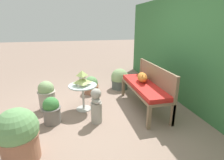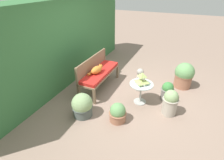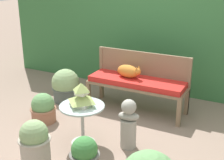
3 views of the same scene
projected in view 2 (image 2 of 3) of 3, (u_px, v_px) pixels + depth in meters
name	position (u px, v px, depth m)	size (l,w,h in m)	color
ground	(133.00, 95.00, 4.79)	(30.00, 30.00, 0.00)	gray
foliage_hedge_back	(58.00, 42.00, 5.04)	(6.40, 0.89, 2.34)	#38703D
garden_bench	(100.00, 73.00, 4.90)	(1.58, 0.51, 0.54)	#7F664C
bench_backrest	(92.00, 65.00, 4.88)	(1.58, 0.06, 0.92)	#7F664C
cat	(97.00, 70.00, 4.69)	(0.47, 0.30, 0.22)	orange
patio_table	(141.00, 88.00, 4.29)	(0.58, 0.58, 0.55)	#B7B7B2
pagoda_birdhouse	(142.00, 79.00, 4.17)	(0.29, 0.29, 0.30)	silver
garden_bust	(139.00, 80.00, 4.86)	(0.29, 0.20, 0.66)	#A39E93
potted_plant_table_far	(170.00, 102.00, 3.96)	(0.37, 0.37, 0.63)	#ADA393
potted_plant_bench_left	(118.00, 113.00, 3.81)	(0.39, 0.39, 0.45)	#9E664C
potted_plant_patio_mid	(82.00, 106.00, 3.94)	(0.47, 0.47, 0.56)	#4C5651
potted_plant_table_near	(167.00, 91.00, 4.49)	(0.34, 0.34, 0.50)	slate
potted_plant_hedge_corner	(184.00, 75.00, 4.99)	(0.53, 0.53, 0.74)	#9E664C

